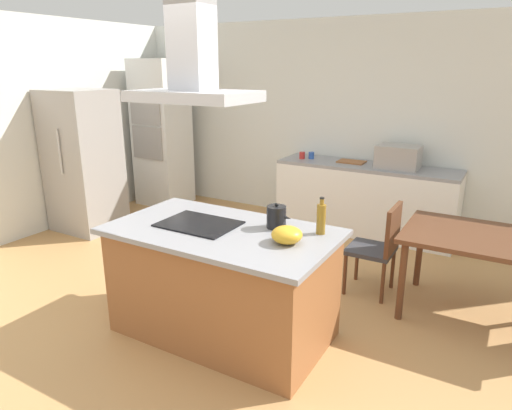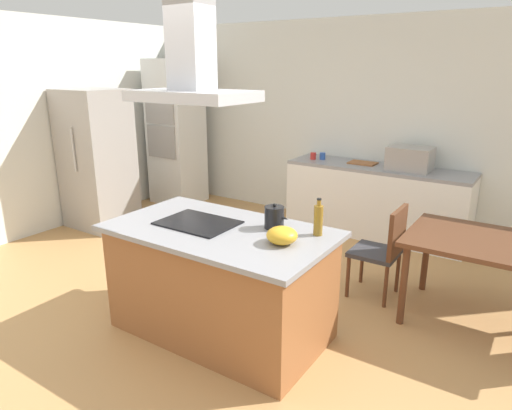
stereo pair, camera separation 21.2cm
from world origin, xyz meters
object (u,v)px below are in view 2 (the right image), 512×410
object	(u,v)px
coffee_mug_blue	(323,156)
dining_table	(498,252)
tea_kettle	(274,217)
cutting_board	(363,163)
olive_oil_bottle	(318,220)
wall_oven_stack	(176,133)
refrigerator	(97,159)
range_hood	(192,66)
cooktop	(198,223)
mixing_bowl	(282,235)
coffee_mug_red	(313,156)
countertop_microwave	(410,159)
chair_at_left_end	(384,247)

from	to	relation	value
coffee_mug_blue	dining_table	distance (m)	2.83
tea_kettle	cutting_board	distance (m)	2.70
olive_oil_bottle	wall_oven_stack	distance (m)	4.30
refrigerator	range_hood	xyz separation A→B (m)	(2.77, -1.20, 1.19)
cutting_board	dining_table	bearing A→B (deg)	-42.60
cooktop	tea_kettle	bearing A→B (deg)	23.43
mixing_bowl	coffee_mug_red	size ratio (longest dim) A/B	2.46
coffee_mug_red	cutting_board	world-z (taller)	coffee_mug_red
wall_oven_stack	range_hood	bearing A→B (deg)	-44.57
countertop_microwave	wall_oven_stack	xyz separation A→B (m)	(-3.54, -0.23, 0.06)
cooktop	wall_oven_stack	size ratio (longest dim) A/B	0.27
cooktop	wall_oven_stack	bearing A→B (deg)	135.43
tea_kettle	coffee_mug_red	xyz separation A→B (m)	(-0.96, 2.59, -0.04)
tea_kettle	wall_oven_stack	distance (m)	4.04
coffee_mug_red	range_hood	bearing A→B (deg)	-81.96
olive_oil_bottle	cutting_board	bearing A→B (deg)	103.88
cooktop	olive_oil_bottle	xyz separation A→B (m)	(0.91, 0.29, 0.11)
coffee_mug_blue	wall_oven_stack	world-z (taller)	wall_oven_stack
cooktop	wall_oven_stack	distance (m)	3.78
tea_kettle	wall_oven_stack	size ratio (longest dim) A/B	0.09
cooktop	coffee_mug_red	world-z (taller)	coffee_mug_red
coffee_mug_red	range_hood	xyz separation A→B (m)	(0.40, -2.84, 1.16)
tea_kettle	wall_oven_stack	bearing A→B (deg)	143.53
cooktop	refrigerator	distance (m)	3.01
countertop_microwave	coffee_mug_blue	distance (m)	1.15
countertop_microwave	cutting_board	xyz separation A→B (m)	(-0.60, 0.05, -0.13)
coffee_mug_red	coffee_mug_blue	world-z (taller)	same
coffee_mug_red	coffee_mug_blue	bearing A→B (deg)	30.00
cutting_board	chair_at_left_end	distance (m)	1.88
countertop_microwave	dining_table	xyz separation A→B (m)	(1.17, -1.58, -0.37)
coffee_mug_red	wall_oven_stack	distance (m)	2.30
countertop_microwave	refrigerator	world-z (taller)	refrigerator
cooktop	refrigerator	size ratio (longest dim) A/B	0.33
olive_oil_bottle	mixing_bowl	size ratio (longest dim) A/B	1.27
countertop_microwave	coffee_mug_red	size ratio (longest dim) A/B	5.56
tea_kettle	chair_at_left_end	xyz separation A→B (m)	(0.55, 1.06, -0.48)
cutting_board	chair_at_left_end	size ratio (longest dim) A/B	0.38
coffee_mug_red	chair_at_left_end	bearing A→B (deg)	-45.38
wall_oven_stack	chair_at_left_end	size ratio (longest dim) A/B	2.47
dining_table	refrigerator	bearing A→B (deg)	-178.78
mixing_bowl	coffee_mug_blue	world-z (taller)	mixing_bowl
coffee_mug_blue	tea_kettle	bearing A→B (deg)	-72.12
mixing_bowl	countertop_microwave	world-z (taller)	countertop_microwave
wall_oven_stack	range_hood	size ratio (longest dim) A/B	2.44
tea_kettle	mixing_bowl	bearing A→B (deg)	-49.23
coffee_mug_red	mixing_bowl	bearing A→B (deg)	-67.51
olive_oil_bottle	mixing_bowl	distance (m)	0.33
coffee_mug_red	wall_oven_stack	xyz separation A→B (m)	(-2.29, -0.19, 0.16)
mixing_bowl	cutting_board	size ratio (longest dim) A/B	0.65
refrigerator	dining_table	bearing A→B (deg)	1.22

